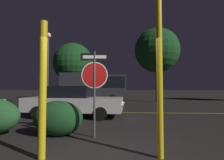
{
  "coord_description": "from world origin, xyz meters",
  "views": [
    {
      "loc": [
        0.45,
        -3.66,
        1.44
      ],
      "look_at": [
        -0.01,
        4.26,
        1.81
      ],
      "focal_mm": 28.0,
      "sensor_mm": 36.0,
      "label": 1
    }
  ],
  "objects_px": {
    "passing_car_2": "(74,102)",
    "yellow_pole_left": "(43,89)",
    "street_lamp": "(48,54)",
    "stop_sign": "(95,77)",
    "yellow_pole_right": "(159,72)",
    "hedge_bush_2": "(58,118)",
    "tree_0": "(73,63)",
    "tree_1": "(157,50)",
    "delivery_truck": "(96,86)"
  },
  "relations": [
    {
      "from": "hedge_bush_2",
      "to": "tree_1",
      "type": "distance_m",
      "value": 15.39
    },
    {
      "from": "hedge_bush_2",
      "to": "tree_1",
      "type": "height_order",
      "value": "tree_1"
    },
    {
      "from": "stop_sign",
      "to": "yellow_pole_left",
      "type": "bearing_deg",
      "value": -118.82
    },
    {
      "from": "stop_sign",
      "to": "hedge_bush_2",
      "type": "height_order",
      "value": "stop_sign"
    },
    {
      "from": "stop_sign",
      "to": "yellow_pole_right",
      "type": "relative_size",
      "value": 0.72
    },
    {
      "from": "yellow_pole_left",
      "to": "hedge_bush_2",
      "type": "xyz_separation_m",
      "value": [
        -0.31,
        1.71,
        -0.89
      ]
    },
    {
      "from": "yellow_pole_right",
      "to": "hedge_bush_2",
      "type": "bearing_deg",
      "value": 151.01
    },
    {
      "from": "yellow_pole_right",
      "to": "passing_car_2",
      "type": "bearing_deg",
      "value": 122.92
    },
    {
      "from": "stop_sign",
      "to": "yellow_pole_left",
      "type": "height_order",
      "value": "yellow_pole_left"
    },
    {
      "from": "hedge_bush_2",
      "to": "tree_1",
      "type": "relative_size",
      "value": 0.19
    },
    {
      "from": "hedge_bush_2",
      "to": "passing_car_2",
      "type": "relative_size",
      "value": 0.3
    },
    {
      "from": "stop_sign",
      "to": "delivery_truck",
      "type": "bearing_deg",
      "value": 96.72
    },
    {
      "from": "street_lamp",
      "to": "stop_sign",
      "type": "bearing_deg",
      "value": -60.21
    },
    {
      "from": "yellow_pole_left",
      "to": "delivery_truck",
      "type": "bearing_deg",
      "value": 93.94
    },
    {
      "from": "delivery_truck",
      "to": "tree_1",
      "type": "xyz_separation_m",
      "value": [
        6.24,
        2.16,
        3.84
      ]
    },
    {
      "from": "stop_sign",
      "to": "tree_0",
      "type": "height_order",
      "value": "tree_0"
    },
    {
      "from": "tree_1",
      "to": "yellow_pole_right",
      "type": "bearing_deg",
      "value": -101.03
    },
    {
      "from": "passing_car_2",
      "to": "street_lamp",
      "type": "height_order",
      "value": "street_lamp"
    },
    {
      "from": "yellow_pole_right",
      "to": "hedge_bush_2",
      "type": "height_order",
      "value": "yellow_pole_right"
    },
    {
      "from": "yellow_pole_left",
      "to": "tree_0",
      "type": "relative_size",
      "value": 0.39
    },
    {
      "from": "delivery_truck",
      "to": "tree_1",
      "type": "height_order",
      "value": "tree_1"
    },
    {
      "from": "tree_0",
      "to": "tree_1",
      "type": "height_order",
      "value": "tree_1"
    },
    {
      "from": "stop_sign",
      "to": "tree_0",
      "type": "bearing_deg",
      "value": 106.14
    },
    {
      "from": "yellow_pole_left",
      "to": "tree_0",
      "type": "distance_m",
      "value": 19.49
    },
    {
      "from": "street_lamp",
      "to": "tree_0",
      "type": "bearing_deg",
      "value": 84.85
    },
    {
      "from": "yellow_pole_left",
      "to": "tree_1",
      "type": "xyz_separation_m",
      "value": [
        5.35,
        15.15,
        4.03
      ]
    },
    {
      "from": "hedge_bush_2",
      "to": "delivery_truck",
      "type": "bearing_deg",
      "value": 92.99
    },
    {
      "from": "delivery_truck",
      "to": "street_lamp",
      "type": "relative_size",
      "value": 0.92
    },
    {
      "from": "tree_0",
      "to": "yellow_pole_left",
      "type": "bearing_deg",
      "value": -75.82
    },
    {
      "from": "yellow_pole_right",
      "to": "passing_car_2",
      "type": "xyz_separation_m",
      "value": [
        -3.23,
        4.99,
        -1.02
      ]
    },
    {
      "from": "street_lamp",
      "to": "delivery_truck",
      "type": "bearing_deg",
      "value": 9.3
    },
    {
      "from": "tree_0",
      "to": "tree_1",
      "type": "xyz_separation_m",
      "value": [
        10.05,
        -3.47,
        0.73
      ]
    },
    {
      "from": "passing_car_2",
      "to": "tree_1",
      "type": "distance_m",
      "value": 12.62
    },
    {
      "from": "tree_0",
      "to": "yellow_pole_right",
      "type": "bearing_deg",
      "value": -68.83
    },
    {
      "from": "hedge_bush_2",
      "to": "street_lamp",
      "type": "xyz_separation_m",
      "value": [
        -4.97,
        10.56,
        4.11
      ]
    },
    {
      "from": "stop_sign",
      "to": "tree_1",
      "type": "relative_size",
      "value": 0.32
    },
    {
      "from": "tree_0",
      "to": "tree_1",
      "type": "distance_m",
      "value": 10.66
    },
    {
      "from": "yellow_pole_left",
      "to": "yellow_pole_right",
      "type": "distance_m",
      "value": 2.46
    },
    {
      "from": "passing_car_2",
      "to": "tree_1",
      "type": "xyz_separation_m",
      "value": [
        6.15,
        9.97,
        4.69
      ]
    },
    {
      "from": "street_lamp",
      "to": "hedge_bush_2",
      "type": "bearing_deg",
      "value": -64.78
    },
    {
      "from": "stop_sign",
      "to": "passing_car_2",
      "type": "relative_size",
      "value": 0.51
    },
    {
      "from": "stop_sign",
      "to": "tree_0",
      "type": "relative_size",
      "value": 0.35
    },
    {
      "from": "street_lamp",
      "to": "tree_0",
      "type": "height_order",
      "value": "tree_0"
    },
    {
      "from": "passing_car_2",
      "to": "yellow_pole_left",
      "type": "bearing_deg",
      "value": 12.05
    },
    {
      "from": "stop_sign",
      "to": "street_lamp",
      "type": "bearing_deg",
      "value": 117.93
    },
    {
      "from": "yellow_pole_left",
      "to": "hedge_bush_2",
      "type": "distance_m",
      "value": 1.96
    },
    {
      "from": "passing_car_2",
      "to": "street_lamp",
      "type": "distance_m",
      "value": 9.23
    },
    {
      "from": "stop_sign",
      "to": "street_lamp",
      "type": "height_order",
      "value": "street_lamp"
    },
    {
      "from": "tree_1",
      "to": "delivery_truck",
      "type": "bearing_deg",
      "value": -160.88
    },
    {
      "from": "yellow_pole_right",
      "to": "passing_car_2",
      "type": "height_order",
      "value": "yellow_pole_right"
    }
  ]
}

